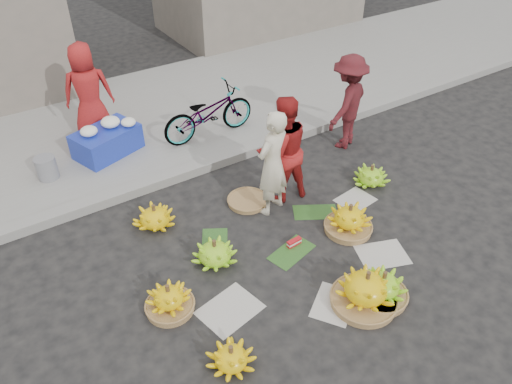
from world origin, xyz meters
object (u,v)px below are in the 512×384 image
banana_bunch_0 (169,300)px  banana_bunch_4 (349,219)px  bicycle (208,113)px  vendor_cream (272,164)px  flower_table (107,140)px

banana_bunch_0 → banana_bunch_4: size_ratio=0.86×
bicycle → vendor_cream: bearing=175.3°
banana_bunch_0 → banana_bunch_4: banana_bunch_4 is taller
banana_bunch_4 → vendor_cream: bearing=123.1°
banana_bunch_0 → vendor_cream: bearing=24.0°
flower_table → bicycle: 1.78m
banana_bunch_4 → bicycle: size_ratio=0.39×
flower_table → vendor_cream: bearing=-78.5°
banana_bunch_0 → flower_table: flower_table is taller
banana_bunch_4 → bicycle: 3.26m
flower_table → bicycle: size_ratio=0.70×
banana_bunch_0 → bicycle: bicycle is taller
banana_bunch_4 → flower_table: bearing=121.2°
banana_bunch_0 → vendor_cream: (2.09, 0.93, 0.64)m
banana_bunch_4 → bicycle: (-0.48, 3.21, 0.38)m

